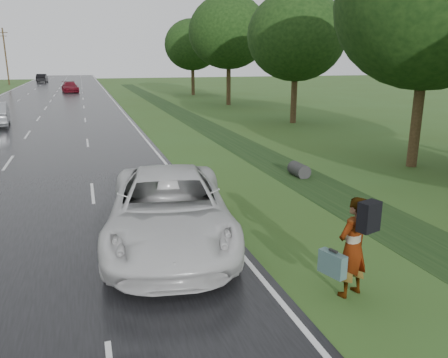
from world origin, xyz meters
TOP-DOWN VIEW (x-y plane):
  - road at (0.00, 45.00)m, footprint 14.00×180.00m
  - edge_stripe_east at (6.75, 45.00)m, footprint 0.12×180.00m
  - center_line at (0.00, 45.00)m, footprint 0.12×180.00m
  - drainage_ditch at (11.50, 18.71)m, footprint 2.20×120.00m
  - utility_pole_distant at (-9.20, 85.00)m, footprint 1.60×0.26m
  - tree_east_b at (17.00, 10.00)m, footprint 7.60×7.60m
  - tree_east_c at (18.20, 24.00)m, footprint 7.00×7.00m
  - tree_east_d at (17.80, 38.00)m, footprint 8.00×8.00m
  - tree_east_f at (17.50, 52.00)m, footprint 7.20×7.20m
  - pedestrian at (8.18, 1.38)m, footprint 1.06×0.81m
  - white_pickup at (5.28, 5.00)m, footprint 3.94×6.80m
  - far_car_red at (1.88, 61.49)m, footprint 2.60×5.24m
  - far_car_dark at (-4.03, 92.31)m, footprint 1.97×5.22m

SIDE VIEW (x-z plane):
  - road at x=0.00m, z-range 0.00..0.04m
  - drainage_ditch at x=11.50m, z-range -0.24..0.32m
  - edge_stripe_east at x=6.75m, z-range 0.04..0.05m
  - center_line at x=0.00m, z-range 0.04..0.05m
  - far_car_red at x=1.88m, z-range 0.04..1.50m
  - far_car_dark at x=-4.03m, z-range 0.04..1.74m
  - white_pickup at x=5.28m, z-range 0.04..1.82m
  - pedestrian at x=8.18m, z-range 0.03..2.08m
  - utility_pole_distant at x=-9.20m, z-range 0.20..10.20m
  - tree_east_c at x=18.20m, z-range 1.49..10.78m
  - tree_east_f at x=17.50m, z-range 1.56..11.18m
  - tree_east_b at x=17.00m, z-range 1.63..11.74m
  - tree_east_d at x=17.80m, z-range 1.77..12.53m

